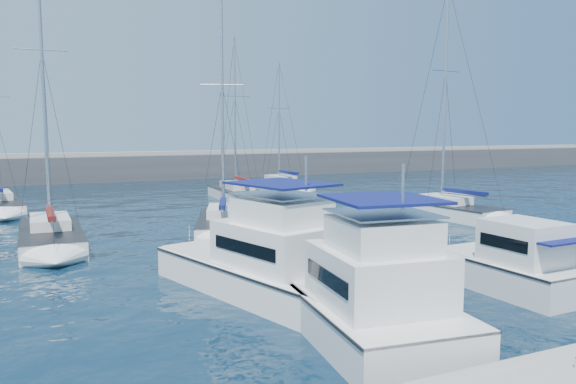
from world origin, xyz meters
name	(u,v)px	position (x,y,z in m)	size (l,w,h in m)	color
ground	(341,280)	(0.00, 0.00, 0.00)	(220.00, 220.00, 0.00)	black
breakwater	(130,171)	(0.00, 52.00, 1.05)	(160.00, 6.00, 4.45)	#424244
motor_yacht_port_inner	(266,264)	(-3.52, -0.43, 1.13)	(6.11, 10.06, 4.69)	white
motor_yacht_stbd_inner	(369,299)	(-2.44, -5.80, 1.13)	(4.76, 8.36, 4.69)	silver
motor_yacht_stbd_outer	(513,267)	(5.17, -4.14, 0.94)	(2.89, 5.96, 3.20)	silver
sailboat_mid_b	(51,236)	(-10.60, 12.47, 0.54)	(3.09, 8.96, 16.68)	silver
sailboat_mid_c	(224,224)	(-0.99, 12.31, 0.52)	(5.57, 8.78, 14.17)	white
sailboat_mid_e	(450,210)	(15.35, 11.16, 0.55)	(4.04, 8.21, 16.49)	white
sailboat_back_b	(239,195)	(5.18, 26.66, 0.50)	(3.61, 10.03, 14.57)	silver
sailboat_back_c	(283,186)	(11.86, 32.11, 0.51)	(3.43, 8.23, 13.30)	white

